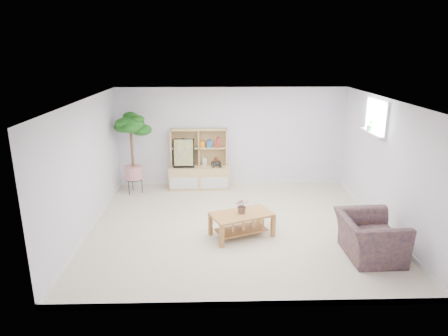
{
  "coord_description": "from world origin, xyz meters",
  "views": [
    {
      "loc": [
        -0.44,
        -6.98,
        3.26
      ],
      "look_at": [
        -0.23,
        0.53,
        1.01
      ],
      "focal_mm": 32.0,
      "sensor_mm": 36.0,
      "label": 1
    }
  ],
  "objects_px": {
    "floor_tree": "(132,154)",
    "armchair": "(370,234)",
    "storage_unit": "(199,159)",
    "coffee_table": "(242,225)"
  },
  "relations": [
    {
      "from": "storage_unit",
      "to": "coffee_table",
      "type": "relative_size",
      "value": 1.35
    },
    {
      "from": "coffee_table",
      "to": "floor_tree",
      "type": "xyz_separation_m",
      "value": [
        -2.36,
        2.34,
        0.72
      ]
    },
    {
      "from": "armchair",
      "to": "floor_tree",
      "type": "bearing_deg",
      "value": 52.67
    },
    {
      "from": "storage_unit",
      "to": "armchair",
      "type": "bearing_deg",
      "value": -50.15
    },
    {
      "from": "floor_tree",
      "to": "armchair",
      "type": "height_order",
      "value": "floor_tree"
    },
    {
      "from": "storage_unit",
      "to": "coffee_table",
      "type": "distance_m",
      "value": 2.82
    },
    {
      "from": "floor_tree",
      "to": "armchair",
      "type": "bearing_deg",
      "value": -35.53
    },
    {
      "from": "floor_tree",
      "to": "armchair",
      "type": "relative_size",
      "value": 1.78
    },
    {
      "from": "floor_tree",
      "to": "armchair",
      "type": "distance_m",
      "value": 5.41
    },
    {
      "from": "coffee_table",
      "to": "floor_tree",
      "type": "relative_size",
      "value": 0.57
    }
  ]
}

